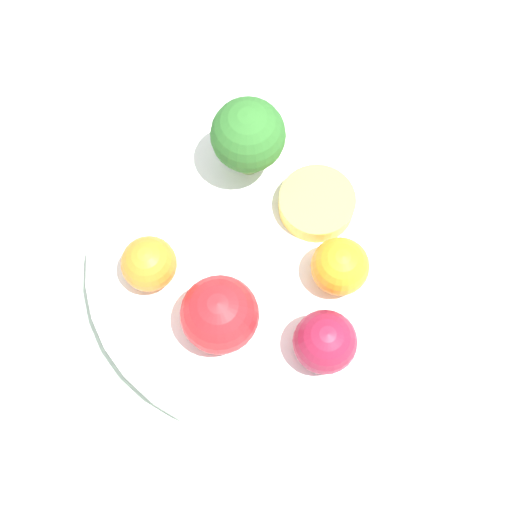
{
  "coord_description": "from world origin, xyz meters",
  "views": [
    {
      "loc": [
        -0.18,
        -0.01,
        0.55
      ],
      "look_at": [
        0.0,
        0.0,
        0.06
      ],
      "focal_mm": 50.0,
      "sensor_mm": 36.0,
      "label": 1
    }
  ],
  "objects_px": {
    "apple_red": "(220,315)",
    "orange_front": "(340,266)",
    "apple_green": "(325,342)",
    "orange_back": "(149,264)",
    "bowl": "(256,266)",
    "broccoli": "(248,136)",
    "small_cup": "(317,203)"
  },
  "relations": [
    {
      "from": "apple_red",
      "to": "orange_front",
      "type": "relative_size",
      "value": 1.3
    },
    {
      "from": "bowl",
      "to": "small_cup",
      "type": "xyz_separation_m",
      "value": [
        0.04,
        -0.04,
        0.02
      ]
    },
    {
      "from": "apple_green",
      "to": "orange_front",
      "type": "height_order",
      "value": "apple_green"
    },
    {
      "from": "broccoli",
      "to": "orange_front",
      "type": "distance_m",
      "value": 0.12
    },
    {
      "from": "broccoli",
      "to": "orange_back",
      "type": "height_order",
      "value": "broccoli"
    },
    {
      "from": "broccoli",
      "to": "orange_back",
      "type": "xyz_separation_m",
      "value": [
        -0.09,
        0.07,
        -0.03
      ]
    },
    {
      "from": "bowl",
      "to": "small_cup",
      "type": "distance_m",
      "value": 0.07
    },
    {
      "from": "apple_green",
      "to": "broccoli",
      "type": "bearing_deg",
      "value": 21.83
    },
    {
      "from": "broccoli",
      "to": "orange_front",
      "type": "height_order",
      "value": "broccoli"
    },
    {
      "from": "small_cup",
      "to": "broccoli",
      "type": "bearing_deg",
      "value": 56.79
    },
    {
      "from": "broccoli",
      "to": "orange_back",
      "type": "bearing_deg",
      "value": 143.65
    },
    {
      "from": "apple_red",
      "to": "bowl",
      "type": "bearing_deg",
      "value": -24.72
    },
    {
      "from": "apple_green",
      "to": "orange_front",
      "type": "relative_size",
      "value": 1.06
    },
    {
      "from": "broccoli",
      "to": "orange_back",
      "type": "relative_size",
      "value": 1.85
    },
    {
      "from": "orange_back",
      "to": "small_cup",
      "type": "xyz_separation_m",
      "value": [
        0.06,
        -0.12,
        -0.01
      ]
    },
    {
      "from": "apple_red",
      "to": "apple_green",
      "type": "xyz_separation_m",
      "value": [
        -0.02,
        -0.07,
        -0.01
      ]
    },
    {
      "from": "orange_front",
      "to": "bowl",
      "type": "bearing_deg",
      "value": 80.61
    },
    {
      "from": "orange_back",
      "to": "small_cup",
      "type": "bearing_deg",
      "value": -64.62
    },
    {
      "from": "apple_red",
      "to": "orange_front",
      "type": "height_order",
      "value": "apple_red"
    },
    {
      "from": "apple_green",
      "to": "orange_back",
      "type": "bearing_deg",
      "value": 67.07
    },
    {
      "from": "apple_green",
      "to": "orange_back",
      "type": "xyz_separation_m",
      "value": [
        0.05,
        0.13,
        -0.0
      ]
    },
    {
      "from": "apple_red",
      "to": "apple_green",
      "type": "bearing_deg",
      "value": -101.9
    },
    {
      "from": "apple_green",
      "to": "small_cup",
      "type": "distance_m",
      "value": 0.11
    },
    {
      "from": "bowl",
      "to": "orange_front",
      "type": "xyz_separation_m",
      "value": [
        -0.01,
        -0.06,
        0.03
      ]
    },
    {
      "from": "bowl",
      "to": "orange_back",
      "type": "height_order",
      "value": "orange_back"
    },
    {
      "from": "broccoli",
      "to": "orange_front",
      "type": "relative_size",
      "value": 1.77
    },
    {
      "from": "bowl",
      "to": "small_cup",
      "type": "relative_size",
      "value": 4.41
    },
    {
      "from": "orange_back",
      "to": "broccoli",
      "type": "bearing_deg",
      "value": -36.35
    },
    {
      "from": "bowl",
      "to": "broccoli",
      "type": "relative_size",
      "value": 3.41
    },
    {
      "from": "bowl",
      "to": "apple_green",
      "type": "height_order",
      "value": "apple_green"
    },
    {
      "from": "orange_front",
      "to": "orange_back",
      "type": "distance_m",
      "value": 0.14
    },
    {
      "from": "apple_red",
      "to": "apple_green",
      "type": "height_order",
      "value": "apple_red"
    }
  ]
}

